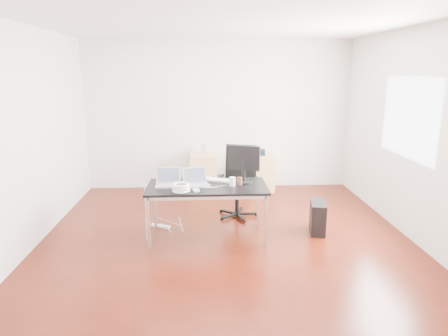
{
  "coord_description": "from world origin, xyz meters",
  "views": [
    {
      "loc": [
        -0.3,
        -5.09,
        2.23
      ],
      "look_at": [
        0.0,
        0.55,
        0.85
      ],
      "focal_mm": 32.0,
      "sensor_mm": 36.0,
      "label": 1
    }
  ],
  "objects_px": {
    "desk": "(207,189)",
    "filing_cabinet_right": "(260,172)",
    "pc_tower": "(318,217)",
    "filing_cabinet_left": "(204,173)",
    "office_chair": "(239,178)"
  },
  "relations": [
    {
      "from": "filing_cabinet_right",
      "to": "pc_tower",
      "type": "relative_size",
      "value": 1.56
    },
    {
      "from": "office_chair",
      "to": "filing_cabinet_left",
      "type": "relative_size",
      "value": 1.54
    },
    {
      "from": "desk",
      "to": "filing_cabinet_left",
      "type": "distance_m",
      "value": 2.2
    },
    {
      "from": "desk",
      "to": "office_chair",
      "type": "bearing_deg",
      "value": 59.1
    },
    {
      "from": "desk",
      "to": "filing_cabinet_left",
      "type": "height_order",
      "value": "desk"
    },
    {
      "from": "desk",
      "to": "filing_cabinet_right",
      "type": "xyz_separation_m",
      "value": [
        1.03,
        2.17,
        -0.33
      ]
    },
    {
      "from": "desk",
      "to": "filing_cabinet_right",
      "type": "height_order",
      "value": "desk"
    },
    {
      "from": "desk",
      "to": "filing_cabinet_left",
      "type": "xyz_separation_m",
      "value": [
        -0.05,
        2.17,
        -0.33
      ]
    },
    {
      "from": "desk",
      "to": "pc_tower",
      "type": "bearing_deg",
      "value": 2.85
    },
    {
      "from": "pc_tower",
      "to": "filing_cabinet_left",
      "type": "bearing_deg",
      "value": 138.73
    },
    {
      "from": "desk",
      "to": "pc_tower",
      "type": "relative_size",
      "value": 3.56
    },
    {
      "from": "desk",
      "to": "office_chair",
      "type": "distance_m",
      "value": 0.98
    },
    {
      "from": "desk",
      "to": "filing_cabinet_right",
      "type": "relative_size",
      "value": 2.29
    },
    {
      "from": "filing_cabinet_right",
      "to": "pc_tower",
      "type": "distance_m",
      "value": 2.16
    },
    {
      "from": "filing_cabinet_right",
      "to": "pc_tower",
      "type": "xyz_separation_m",
      "value": [
        0.52,
        -2.09,
        -0.13
      ]
    }
  ]
}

